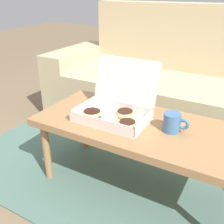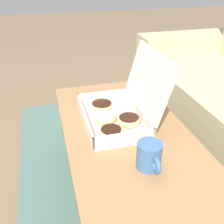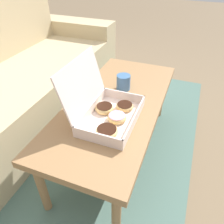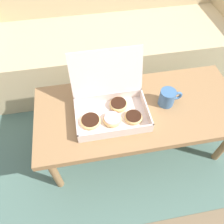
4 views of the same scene
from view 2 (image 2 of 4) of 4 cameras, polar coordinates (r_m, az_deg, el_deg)
ground_plane at (r=1.38m, az=7.09°, el=-20.41°), size 12.00×12.00×0.00m
area_rug at (r=1.49m, az=18.43°, el=-17.12°), size 2.45×1.80×0.01m
coffee_table at (r=1.09m, az=4.33°, el=-8.20°), size 1.17×0.52×0.43m
pastry_box at (r=1.16m, az=1.53°, el=0.40°), size 0.39×0.32×0.31m
coffee_mug at (r=0.92m, az=8.18°, el=-9.42°), size 0.13×0.09×0.10m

